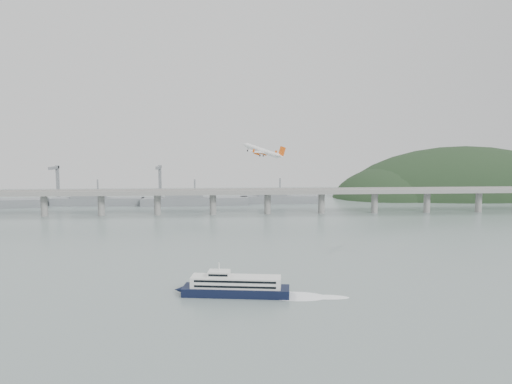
{
  "coord_description": "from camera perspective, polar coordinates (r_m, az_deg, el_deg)",
  "views": [
    {
      "loc": [
        -19.87,
        -251.73,
        69.13
      ],
      "look_at": [
        0.0,
        55.0,
        36.0
      ],
      "focal_mm": 35.0,
      "sensor_mm": 36.0,
      "label": 1
    }
  ],
  "objects": [
    {
      "name": "bridge",
      "position": [
        455.04,
        -1.32,
        -0.35
      ],
      "size": [
        800.0,
        22.0,
        23.9
      ],
      "color": "gray",
      "rests_on": "ground"
    },
    {
      "name": "ferry",
      "position": [
        224.53,
        -2.29,
        -10.72
      ],
      "size": [
        77.5,
        21.2,
        14.65
      ],
      "rotation": [
        0.0,
        0.0,
        -0.14
      ],
      "color": "black",
      "rests_on": "ground"
    },
    {
      "name": "distant_fleet",
      "position": [
        537.96,
        -18.27,
        -0.88
      ],
      "size": [
        453.0,
        60.9,
        40.0
      ],
      "color": "slate",
      "rests_on": "ground"
    },
    {
      "name": "airliner",
      "position": [
        328.21,
        0.79,
        4.71
      ],
      "size": [
        28.63,
        27.42,
        11.6
      ],
      "rotation": [
        0.05,
        -0.28,
        2.53
      ],
      "color": "white",
      "rests_on": "ground"
    },
    {
      "name": "headland",
      "position": [
        664.32,
        23.68,
        -2.02
      ],
      "size": [
        365.0,
        155.0,
        156.0
      ],
      "color": "black",
      "rests_on": "ground"
    },
    {
      "name": "ground",
      "position": [
        261.8,
        0.79,
        -9.16
      ],
      "size": [
        900.0,
        900.0,
        0.0
      ],
      "primitive_type": "plane",
      "color": "slate",
      "rests_on": "ground"
    }
  ]
}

